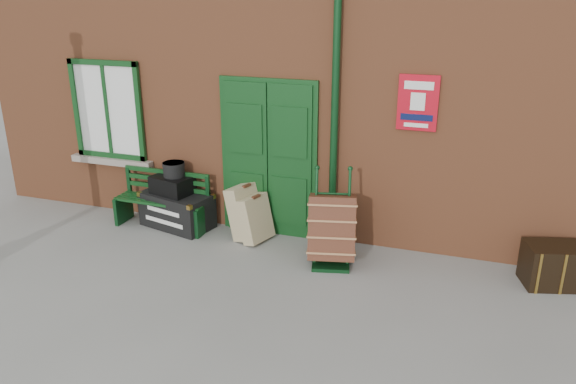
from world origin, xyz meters
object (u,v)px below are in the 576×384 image
at_px(bench, 163,198).
at_px(houdini_trunk, 177,210).
at_px(porter_trolley, 332,228).
at_px(dark_trunk, 555,265).

relative_size(bench, houdini_trunk, 1.36).
bearing_deg(bench, porter_trolley, -6.55).
relative_size(houdini_trunk, dark_trunk, 1.46).
xyz_separation_m(porter_trolley, dark_trunk, (2.71, 0.28, -0.22)).
xyz_separation_m(houdini_trunk, porter_trolley, (2.49, -0.40, 0.22)).
distance_m(bench, dark_trunk, 5.40).
relative_size(porter_trolley, dark_trunk, 1.71).
bearing_deg(porter_trolley, bench, 159.32).
bearing_deg(bench, dark_trunk, 0.08).
height_order(porter_trolley, dark_trunk, porter_trolley).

